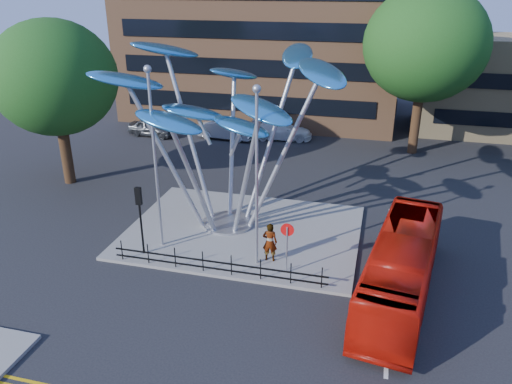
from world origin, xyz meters
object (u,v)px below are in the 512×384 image
(leaf_sculpture, at_px, (225,100))
(parked_car_left, at_px, (152,128))
(tree_left, at_px, (54,78))
(traffic_light_island, at_px, (139,207))
(tree_right, at_px, (426,45))
(parked_car_right, at_px, (281,130))
(street_lamp_left, at_px, (154,145))
(no_entry_sign_island, at_px, (287,240))
(red_bus, at_px, (402,267))
(street_lamp_right, at_px, (257,163))
(pedestrian, at_px, (270,242))
(parked_car_mid, at_px, (226,130))

(leaf_sculpture, distance_m, parked_car_left, 19.27)
(tree_left, height_order, parked_car_left, tree_left)
(traffic_light_island, bearing_deg, tree_right, 56.31)
(tree_right, bearing_deg, tree_left, -151.39)
(tree_left, bearing_deg, parked_car_right, 48.33)
(parked_car_right, bearing_deg, leaf_sculpture, 176.32)
(leaf_sculpture, height_order, street_lamp_left, leaf_sculpture)
(no_entry_sign_island, bearing_deg, parked_car_right, 102.42)
(tree_left, relative_size, red_bus, 1.04)
(street_lamp_right, xyz_separation_m, traffic_light_island, (-5.50, -0.50, -2.48))
(pedestrian, xyz_separation_m, parked_car_mid, (-8.03, 18.44, -0.33))
(no_entry_sign_island, bearing_deg, pedestrian, 138.30)
(leaf_sculpture, xyz_separation_m, street_lamp_right, (2.57, -3.68, -1.78))
(tree_right, height_order, pedestrian, tree_right)
(traffic_light_island, xyz_separation_m, red_bus, (11.91, -0.29, -1.23))
(traffic_light_island, bearing_deg, street_lamp_left, 63.43)
(street_lamp_left, height_order, parked_car_left, street_lamp_left)
(pedestrian, bearing_deg, tree_left, -27.29)
(leaf_sculpture, bearing_deg, traffic_light_island, -125.04)
(tree_left, bearing_deg, leaf_sculpture, -15.55)
(no_entry_sign_island, height_order, parked_car_mid, no_entry_sign_island)
(traffic_light_island, bearing_deg, street_lamp_right, 5.19)
(street_lamp_right, bearing_deg, leaf_sculpture, 124.91)
(leaf_sculpture, distance_m, traffic_light_island, 6.65)
(pedestrian, distance_m, parked_car_left, 22.79)
(no_entry_sign_island, distance_m, parked_car_mid, 21.32)
(street_lamp_right, height_order, parked_car_left, street_lamp_right)
(tree_right, distance_m, no_entry_sign_island, 21.31)
(traffic_light_island, bearing_deg, parked_car_mid, 95.90)
(pedestrian, bearing_deg, red_bus, 165.25)
(street_lamp_left, xyz_separation_m, pedestrian, (5.53, -0.12, -4.25))
(parked_car_mid, bearing_deg, parked_car_left, 101.05)
(no_entry_sign_island, height_order, parked_car_left, no_entry_sign_island)
(red_bus, height_order, parked_car_mid, red_bus)
(tree_left, relative_size, street_lamp_right, 1.24)
(red_bus, height_order, parked_car_right, red_bus)
(leaf_sculpture, distance_m, red_bus, 11.43)
(traffic_light_island, xyz_separation_m, no_entry_sign_island, (7.00, 0.02, -0.80))
(street_lamp_left, height_order, no_entry_sign_island, street_lamp_left)
(tree_right, relative_size, parked_car_right, 2.40)
(street_lamp_left, bearing_deg, tree_left, 145.62)
(tree_right, xyz_separation_m, red_bus, (-1.09, -19.79, -6.66))
(tree_right, xyz_separation_m, parked_car_mid, (-15.00, -0.18, -7.26))
(street_lamp_right, height_order, red_bus, street_lamp_right)
(leaf_sculpture, relative_size, traffic_light_island, 3.71)
(leaf_sculpture, relative_size, no_entry_sign_island, 5.19)
(street_lamp_left, distance_m, no_entry_sign_island, 7.47)
(street_lamp_left, bearing_deg, street_lamp_right, -5.71)
(tree_right, height_order, parked_car_left, tree_right)
(tree_right, distance_m, leaf_sculpture, 18.37)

